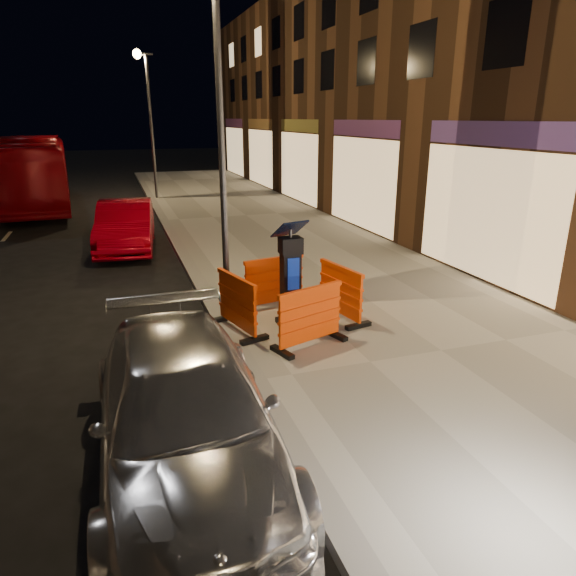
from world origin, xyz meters
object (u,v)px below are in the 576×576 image
object	(u,v)px
barrier_bldgside	(340,292)
barrier_front	(310,317)
barrier_kerbside	(237,304)
parking_kiosk	(291,277)
car_red	(128,249)
bus_doubledecker	(40,207)
car_silver	(189,464)
barrier_back	(274,282)

from	to	relation	value
barrier_bldgside	barrier_front	bearing A→B (deg)	123.50
barrier_kerbside	parking_kiosk	bearing A→B (deg)	-105.50
car_red	bus_doubledecker	xyz separation A→B (m)	(-3.27, 8.98, 0.00)
barrier_bldgside	barrier_kerbside	bearing A→B (deg)	78.50
barrier_front	car_silver	bearing A→B (deg)	-154.75
barrier_front	bus_doubledecker	xyz separation A→B (m)	(-5.76, 17.14, -0.64)
barrier_bldgside	bus_doubledecker	distance (m)	17.54
parking_kiosk	car_silver	bearing A→B (deg)	-139.45
car_red	parking_kiosk	bearing A→B (deg)	-65.42
parking_kiosk	car_red	size ratio (longest dim) A/B	0.42
barrier_bldgside	bus_doubledecker	world-z (taller)	bus_doubledecker
barrier_kerbside	car_silver	world-z (taller)	barrier_kerbside
car_silver	bus_doubledecker	world-z (taller)	bus_doubledecker
barrier_bldgside	car_silver	world-z (taller)	barrier_bldgside
barrier_bldgside	parking_kiosk	bearing A→B (deg)	78.50
car_red	bus_doubledecker	world-z (taller)	bus_doubledecker
barrier_back	barrier_kerbside	world-z (taller)	same
barrier_front	barrier_back	size ratio (longest dim) A/B	1.00
barrier_back	car_red	size ratio (longest dim) A/B	0.30
barrier_back	car_red	distance (m)	6.77
parking_kiosk	car_silver	xyz separation A→B (m)	(-2.25, -3.11, -1.02)
parking_kiosk	barrier_bldgside	world-z (taller)	parking_kiosk
barrier_front	bus_doubledecker	size ratio (longest dim) A/B	0.12
car_silver	barrier_bldgside	bearing A→B (deg)	45.18
parking_kiosk	barrier_kerbside	distance (m)	1.03
car_red	bus_doubledecker	bearing A→B (deg)	115.52
barrier_back	barrier_kerbside	bearing A→B (deg)	-145.50
barrier_back	bus_doubledecker	bearing A→B (deg)	100.21
barrier_front	bus_doubledecker	distance (m)	18.09
parking_kiosk	barrier_back	xyz separation A→B (m)	(0.00, 0.95, -0.39)
barrier_front	barrier_bldgside	size ratio (longest dim) A/B	1.00
parking_kiosk	car_red	bearing A→B (deg)	95.57
barrier_front	barrier_bldgside	xyz separation A→B (m)	(0.95, 0.95, 0.00)
barrier_kerbside	barrier_bldgside	distance (m)	1.90
car_silver	parking_kiosk	bearing A→B (deg)	55.10
parking_kiosk	barrier_bldgside	distance (m)	1.03
barrier_back	car_silver	size ratio (longest dim) A/B	0.28
car_red	barrier_kerbside	bearing A→B (deg)	-72.42
car_silver	bus_doubledecker	xyz separation A→B (m)	(-3.51, 19.30, 0.00)
barrier_kerbside	bus_doubledecker	world-z (taller)	bus_doubledecker
car_silver	bus_doubledecker	bearing A→B (deg)	101.36
bus_doubledecker	barrier_kerbside	bearing A→B (deg)	-77.42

